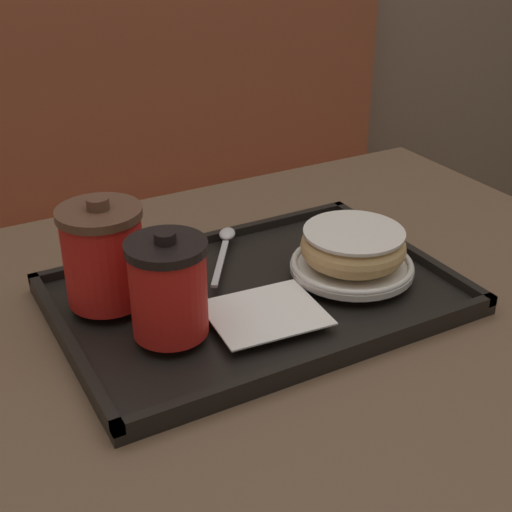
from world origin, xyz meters
name	(u,v)px	position (x,y,z in m)	size (l,w,h in m)	color
booth_bench	(171,267)	(0.20, 0.87, 0.32)	(1.37, 0.44, 1.00)	brown
cafe_table	(278,410)	(0.00, 0.00, 0.57)	(1.02, 0.79, 0.73)	brown
serving_tray	(256,297)	(-0.02, 0.03, 0.73)	(0.47, 0.32, 0.02)	black
napkin_paper	(265,313)	(-0.04, -0.04, 0.75)	(0.14, 0.12, 0.00)	white
coffee_cup_front	(168,287)	(-0.15, -0.02, 0.80)	(0.09, 0.09, 0.12)	red
coffee_cup_rear	(103,254)	(-0.19, 0.08, 0.81)	(0.10, 0.10, 0.13)	red
plate_with_chocolate_donut	(351,265)	(0.10, 0.00, 0.76)	(0.16, 0.16, 0.01)	white
donut_chocolate_glazed	(353,245)	(0.10, 0.00, 0.78)	(0.13, 0.13, 0.04)	#DBB270
spoon	(225,242)	(0.00, 0.14, 0.75)	(0.10, 0.14, 0.01)	silver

